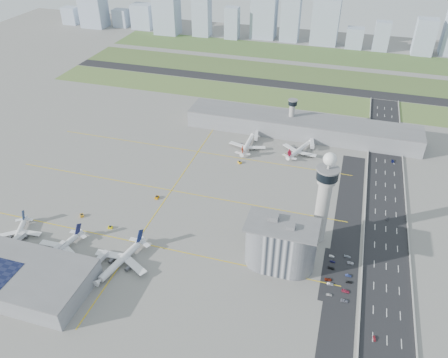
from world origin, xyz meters
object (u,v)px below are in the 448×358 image
(car_hw_0, at_px, (374,338))
(car_lot_5, at_px, (332,256))
(control_tower, at_px, (324,195))
(car_lot_7, at_px, (346,291))
(jet_bridge_far_0, at_px, (257,133))
(tug_3, at_px, (157,197))
(jet_bridge_near_0, at_px, (7,248))
(tug_5, at_px, (285,154))
(tug_4, at_px, (240,162))
(airplane_near_a, at_px, (17,232))
(tug_0, at_px, (82,215))
(tug_1, at_px, (59,244))
(airplane_near_b, at_px, (58,247))
(jet_bridge_far_1, at_px, (311,141))
(secondary_tower, at_px, (292,113))
(car_lot_9, at_px, (348,276))
(car_lot_3, at_px, (331,268))
(car_lot_6, at_px, (344,301))
(car_lot_1, at_px, (330,284))
(car_lot_4, at_px, (333,261))
(jet_bridge_near_1, at_px, (49,258))
(car_lot_10, at_px, (351,263))
(airplane_far_a, at_px, (248,142))
(car_lot_0, at_px, (329,295))
(admin_building, at_px, (280,245))
(car_lot_11, at_px, (347,257))
(car_lot_2, at_px, (328,279))
(airplane_near_c, at_px, (120,258))
(car_hw_4, at_px, (376,127))
(car_hw_1, at_px, (387,219))
(tug_2, at_px, (110,227))
(jet_bridge_near_2, at_px, (92,268))
(airplane_far_b, at_px, (300,147))
(car_hw_2, at_px, (393,161))

(car_hw_0, bearing_deg, car_lot_5, 107.93)
(control_tower, height_order, car_lot_7, control_tower)
(jet_bridge_far_0, xyz_separation_m, car_lot_7, (90.65, -165.42, -2.21))
(tug_3, bearing_deg, jet_bridge_near_0, 48.97)
(tug_5, bearing_deg, tug_3, 52.15)
(tug_4, bearing_deg, jet_bridge_far_0, 40.42)
(airplane_near_a, xyz_separation_m, tug_0, (27.51, 31.23, -3.89))
(jet_bridge_far_0, bearing_deg, tug_1, -36.22)
(tug_4, bearing_deg, airplane_near_b, -167.28)
(jet_bridge_far_1, height_order, car_hw_0, jet_bridge_far_1)
(secondary_tower, distance_m, tug_1, 229.26)
(car_lot_9, bearing_deg, car_lot_3, 72.46)
(tug_4, height_order, car_lot_6, tug_4)
(secondary_tower, distance_m, car_lot_1, 189.26)
(tug_1, bearing_deg, car_lot_4, 155.84)
(jet_bridge_near_1, xyz_separation_m, tug_3, (36.62, 78.65, -1.86))
(tug_4, height_order, car_lot_10, tug_4)
(car_lot_9, bearing_deg, airplane_far_a, 35.93)
(car_lot_0, bearing_deg, car_lot_7, -65.81)
(car_lot_9, bearing_deg, tug_3, 74.59)
(admin_building, height_order, jet_bridge_near_0, admin_building)
(jet_bridge_near_1, relative_size, car_lot_11, 3.43)
(car_lot_0, xyz_separation_m, car_lot_4, (-0.53, 27.00, -0.03))
(tug_0, relative_size, car_lot_2, 0.82)
(airplane_near_c, height_order, jet_bridge_near_1, airplane_near_c)
(car_lot_10, relative_size, car_hw_4, 1.24)
(tug_0, relative_size, car_hw_1, 1.01)
(tug_4, xyz_separation_m, car_lot_10, (94.75, -91.96, -0.38))
(airplane_near_c, distance_m, jet_bridge_far_0, 188.07)
(tug_2, height_order, car_lot_6, tug_2)
(car_hw_1, bearing_deg, jet_bridge_near_2, -156.08)
(jet_bridge_near_0, relative_size, car_lot_6, 3.31)
(car_lot_7, distance_m, car_lot_9, 12.69)
(jet_bridge_near_0, bearing_deg, car_hw_1, -56.02)
(tug_0, height_order, car_lot_3, tug_0)
(admin_building, distance_m, car_lot_7, 44.70)
(airplane_far_b, height_order, car_lot_5, airplane_far_b)
(car_lot_11, bearing_deg, tug_4, 48.58)
(car_lot_2, xyz_separation_m, car_hw_4, (25.06, 209.49, -0.02))
(airplane_near_a, distance_m, car_hw_1, 247.58)
(airplane_near_b, distance_m, car_lot_10, 180.55)
(airplane_near_b, bearing_deg, jet_bridge_near_1, 1.14)
(car_lot_4, height_order, car_lot_11, car_lot_11)
(tug_0, bearing_deg, airplane_near_a, 9.05)
(airplane_near_b, relative_size, tug_4, 11.93)
(car_hw_2, bearing_deg, car_lot_11, -100.62)
(tug_5, relative_size, car_lot_9, 0.78)
(tug_4, relative_size, car_hw_2, 0.73)
(jet_bridge_far_0, height_order, car_lot_10, jet_bridge_far_0)
(airplane_near_a, relative_size, car_lot_7, 7.93)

